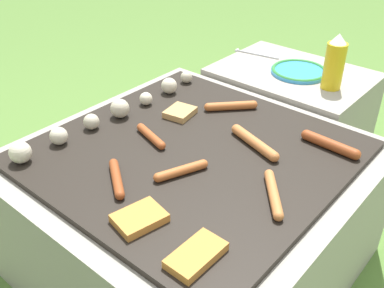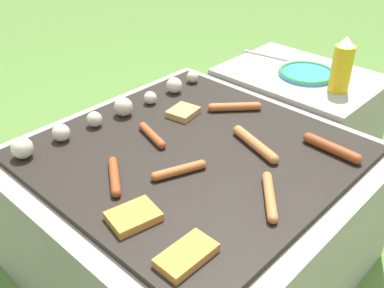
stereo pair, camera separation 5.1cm
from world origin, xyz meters
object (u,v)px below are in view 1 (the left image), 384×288
sausage_front_center (273,194)px  fork_utensil (254,54)px  plate_colorful (299,71)px  condiment_bottle (335,63)px

sausage_front_center → fork_utensil: sausage_front_center is taller
plate_colorful → condiment_bottle: size_ratio=1.07×
condiment_bottle → fork_utensil: 0.41m
sausage_front_center → plate_colorful: sausage_front_center is taller
sausage_front_center → condiment_bottle: size_ratio=0.74×
condiment_bottle → fork_utensil: condiment_bottle is taller
condiment_bottle → sausage_front_center: bearing=-165.3°
sausage_front_center → condiment_bottle: 0.69m
sausage_front_center → fork_utensil: size_ratio=0.76×
sausage_front_center → condiment_bottle: condiment_bottle is taller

